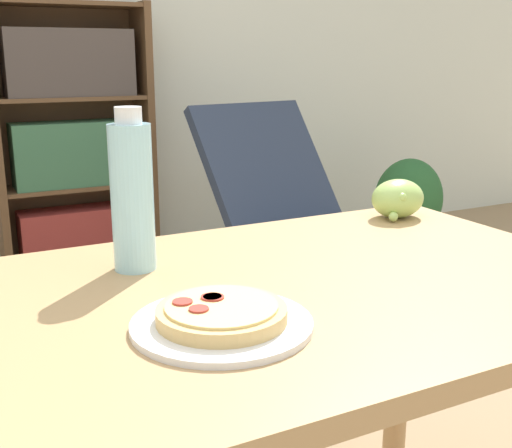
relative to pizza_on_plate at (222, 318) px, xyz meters
name	(u,v)px	position (x,y,z in m)	size (l,w,h in m)	color
wall_back	(27,11)	(0.17, 2.64, 0.56)	(8.00, 0.05, 2.60)	silver
dining_table	(260,345)	(0.12, 0.11, -0.11)	(1.27, 0.75, 0.72)	tan
pizza_on_plate	(222,318)	(0.00, 0.00, 0.00)	(0.26, 0.26, 0.04)	white
grape_bunch	(398,198)	(0.63, 0.39, 0.03)	(0.13, 0.10, 0.09)	#A8CC66
drink_bottle	(132,195)	(-0.03, 0.30, 0.12)	(0.07, 0.07, 0.28)	#A3DBEA
lounge_chair_far	(289,242)	(1.05, 1.61, -0.45)	(0.72, 0.85, 0.88)	slate
bookshelf	(75,150)	(0.31, 2.47, -0.10)	(0.76, 0.27, 1.35)	brown
potted_plant_floor	(408,207)	(1.96, 1.89, -0.44)	(0.39, 0.33, 0.56)	#8E5B42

